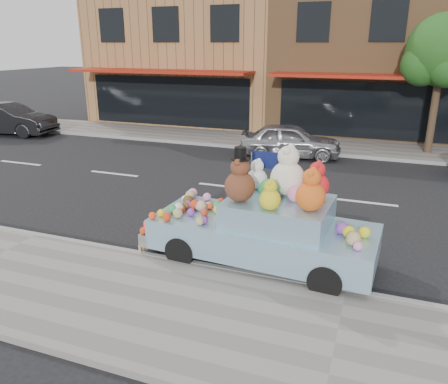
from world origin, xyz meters
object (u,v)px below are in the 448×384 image
at_px(street_tree, 443,56).
at_px(car_dark, 9,119).
at_px(car_silver, 290,140).
at_px(art_car, 265,223).

height_order(street_tree, car_dark, street_tree).
relative_size(car_silver, car_dark, 0.85).
distance_m(car_dark, art_car, 16.96).
relative_size(street_tree, car_dark, 1.17).
bearing_deg(car_dark, art_car, -125.61).
height_order(car_silver, car_dark, car_dark).
relative_size(car_silver, art_car, 0.83).
bearing_deg(car_dark, street_tree, -88.51).
relative_size(street_tree, car_silver, 1.38).
height_order(street_tree, art_car, street_tree).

